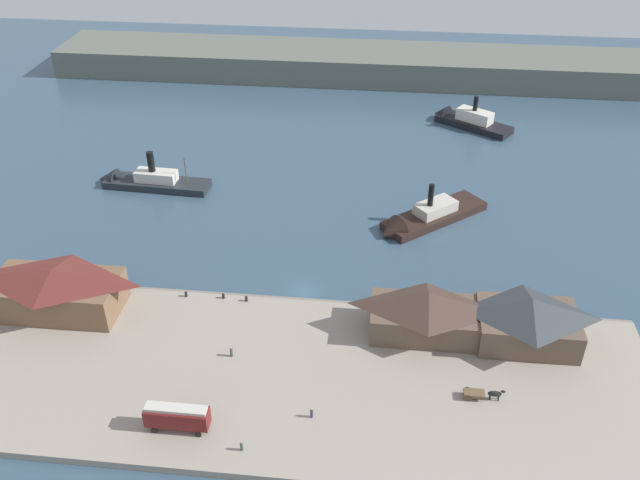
{
  "coord_description": "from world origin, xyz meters",
  "views": [
    {
      "loc": [
        13.2,
        -93.43,
        73.19
      ],
      "look_at": [
        1.49,
        13.54,
        2.0
      ],
      "focal_mm": 37.87,
      "sensor_mm": 36.0,
      "label": 1
    }
  ],
  "objects_px": {
    "street_tram": "(177,416)",
    "mooring_post_center_west": "(223,296)",
    "pedestrian_at_waters_edge": "(242,446)",
    "pedestrian_near_east_shed": "(231,352)",
    "ferry_shed_east_terminal": "(427,312)",
    "mooring_post_center_east": "(246,299)",
    "ferry_approaching_east": "(465,120)",
    "horse_cart": "(481,394)",
    "ferry_approaching_west": "(421,219)",
    "pedestrian_by_tram": "(312,413)",
    "ferry_outer_harbor": "(143,181)",
    "mooring_post_east": "(186,294)",
    "ferry_shed_central_terminal": "(56,289)",
    "ferry_shed_customs_shed": "(528,320)"
  },
  "relations": [
    {
      "from": "street_tram",
      "to": "mooring_post_center_west",
      "type": "relative_size",
      "value": 9.67
    },
    {
      "from": "pedestrian_at_waters_edge",
      "to": "pedestrian_near_east_shed",
      "type": "xyz_separation_m",
      "value": [
        -5.2,
        17.34,
        0.09
      ]
    },
    {
      "from": "mooring_post_center_west",
      "to": "ferry_shed_east_terminal",
      "type": "bearing_deg",
      "value": -8.18
    },
    {
      "from": "pedestrian_near_east_shed",
      "to": "mooring_post_center_west",
      "type": "height_order",
      "value": "pedestrian_near_east_shed"
    },
    {
      "from": "street_tram",
      "to": "mooring_post_center_west",
      "type": "bearing_deg",
      "value": 90.83
    },
    {
      "from": "mooring_post_center_west",
      "to": "mooring_post_center_east",
      "type": "distance_m",
      "value": 4.07
    },
    {
      "from": "mooring_post_center_west",
      "to": "ferry_approaching_east",
      "type": "height_order",
      "value": "ferry_approaching_east"
    },
    {
      "from": "street_tram",
      "to": "horse_cart",
      "type": "distance_m",
      "value": 42.54
    },
    {
      "from": "street_tram",
      "to": "ferry_approaching_west",
      "type": "xyz_separation_m",
      "value": [
        33.72,
        58.03,
        -2.35
      ]
    },
    {
      "from": "pedestrian_by_tram",
      "to": "ferry_outer_harbor",
      "type": "bearing_deg",
      "value": 125.58
    },
    {
      "from": "mooring_post_east",
      "to": "ferry_approaching_west",
      "type": "height_order",
      "value": "ferry_approaching_west"
    },
    {
      "from": "pedestrian_by_tram",
      "to": "mooring_post_center_west",
      "type": "relative_size",
      "value": 1.84
    },
    {
      "from": "ferry_shed_central_terminal",
      "to": "ferry_shed_customs_shed",
      "type": "height_order",
      "value": "ferry_shed_customs_shed"
    },
    {
      "from": "ferry_shed_east_terminal",
      "to": "ferry_shed_customs_shed",
      "type": "xyz_separation_m",
      "value": [
        15.58,
        -0.21,
        0.14
      ]
    },
    {
      "from": "ferry_shed_central_terminal",
      "to": "mooring_post_center_west",
      "type": "relative_size",
      "value": 23.52
    },
    {
      "from": "horse_cart",
      "to": "ferry_outer_harbor",
      "type": "xyz_separation_m",
      "value": [
        -69.16,
        57.64,
        -0.83
      ]
    },
    {
      "from": "ferry_shed_central_terminal",
      "to": "ferry_outer_harbor",
      "type": "relative_size",
      "value": 0.82
    },
    {
      "from": "ferry_approaching_east",
      "to": "ferry_shed_customs_shed",
      "type": "bearing_deg",
      "value": -87.79
    },
    {
      "from": "pedestrian_at_waters_edge",
      "to": "mooring_post_east",
      "type": "distance_m",
      "value": 34.95
    },
    {
      "from": "ferry_shed_customs_shed",
      "to": "mooring_post_center_west",
      "type": "distance_m",
      "value": 50.08
    },
    {
      "from": "ferry_shed_customs_shed",
      "to": "mooring_post_east",
      "type": "distance_m",
      "value": 56.5
    },
    {
      "from": "ferry_outer_harbor",
      "to": "ferry_shed_east_terminal",
      "type": "bearing_deg",
      "value": -35.59
    },
    {
      "from": "street_tram",
      "to": "mooring_post_center_east",
      "type": "relative_size",
      "value": 9.67
    },
    {
      "from": "ferry_shed_customs_shed",
      "to": "pedestrian_near_east_shed",
      "type": "relative_size",
      "value": 8.7
    },
    {
      "from": "pedestrian_by_tram",
      "to": "mooring_post_center_west",
      "type": "xyz_separation_m",
      "value": [
        -18.16,
        24.59,
        -0.31
      ]
    },
    {
      "from": "mooring_post_center_east",
      "to": "ferry_shed_east_terminal",
      "type": "bearing_deg",
      "value": -8.63
    },
    {
      "from": "ferry_shed_customs_shed",
      "to": "horse_cart",
      "type": "xyz_separation_m",
      "value": [
        -7.95,
        -13.4,
        -3.17
      ]
    },
    {
      "from": "ferry_shed_east_terminal",
      "to": "ferry_outer_harbor",
      "type": "relative_size",
      "value": 0.7
    },
    {
      "from": "horse_cart",
      "to": "ferry_outer_harbor",
      "type": "height_order",
      "value": "ferry_outer_harbor"
    },
    {
      "from": "ferry_shed_central_terminal",
      "to": "ferry_shed_customs_shed",
      "type": "bearing_deg",
      "value": 0.45
    },
    {
      "from": "pedestrian_at_waters_edge",
      "to": "ferry_approaching_east",
      "type": "height_order",
      "value": "ferry_approaching_east"
    },
    {
      "from": "horse_cart",
      "to": "pedestrian_by_tram",
      "type": "xyz_separation_m",
      "value": [
        -23.58,
        -6.07,
        -0.17
      ]
    },
    {
      "from": "ferry_approaching_west",
      "to": "ferry_shed_central_terminal",
      "type": "bearing_deg",
      "value": -149.84
    },
    {
      "from": "ferry_shed_central_terminal",
      "to": "ferry_approaching_east",
      "type": "distance_m",
      "value": 113.27
    },
    {
      "from": "ferry_shed_central_terminal",
      "to": "pedestrian_near_east_shed",
      "type": "relative_size",
      "value": 11.81
    },
    {
      "from": "ferry_shed_customs_shed",
      "to": "mooring_post_east",
      "type": "bearing_deg",
      "value": 175.02
    },
    {
      "from": "horse_cart",
      "to": "ferry_outer_harbor",
      "type": "bearing_deg",
      "value": 140.19
    },
    {
      "from": "ferry_shed_central_terminal",
      "to": "ferry_shed_east_terminal",
      "type": "height_order",
      "value": "ferry_shed_central_terminal"
    },
    {
      "from": "mooring_post_east",
      "to": "ferry_shed_customs_shed",
      "type": "bearing_deg",
      "value": -4.98
    },
    {
      "from": "street_tram",
      "to": "mooring_post_center_west",
      "type": "xyz_separation_m",
      "value": [
        -0.41,
        28.5,
        -1.92
      ]
    },
    {
      "from": "ferry_shed_central_terminal",
      "to": "mooring_post_center_west",
      "type": "xyz_separation_m",
      "value": [
        26.53,
        5.72,
        -3.57
      ]
    },
    {
      "from": "ferry_shed_customs_shed",
      "to": "ferry_approaching_east",
      "type": "xyz_separation_m",
      "value": [
        -3.33,
        86.02,
        -3.8
      ]
    },
    {
      "from": "street_tram",
      "to": "mooring_post_east",
      "type": "distance_m",
      "value": 29.17
    },
    {
      "from": "horse_cart",
      "to": "ferry_shed_central_terminal",
      "type": "bearing_deg",
      "value": 169.39
    },
    {
      "from": "horse_cart",
      "to": "mooring_post_center_east",
      "type": "distance_m",
      "value": 41.84
    },
    {
      "from": "street_tram",
      "to": "mooring_post_center_east",
      "type": "distance_m",
      "value": 28.46
    },
    {
      "from": "ferry_outer_harbor",
      "to": "street_tram",
      "type": "bearing_deg",
      "value": -67.63
    },
    {
      "from": "street_tram",
      "to": "ferry_approaching_east",
      "type": "height_order",
      "value": "ferry_approaching_east"
    },
    {
      "from": "ferry_shed_central_terminal",
      "to": "ferry_approaching_west",
      "type": "relative_size",
      "value": 0.9
    },
    {
      "from": "pedestrian_at_waters_edge",
      "to": "mooring_post_east",
      "type": "bearing_deg",
      "value": 117.58
    }
  ]
}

